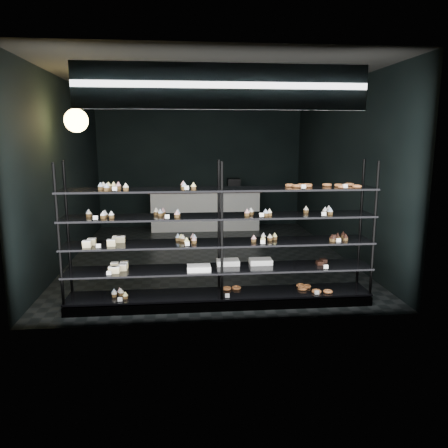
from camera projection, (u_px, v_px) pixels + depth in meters
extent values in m
cube|color=black|center=(208.00, 256.00, 8.22)|extent=(5.00, 6.00, 0.01)
cube|color=black|center=(207.00, 79.00, 7.61)|extent=(5.00, 6.00, 0.01)
cube|color=black|center=(200.00, 162.00, 10.84)|extent=(5.00, 0.01, 3.20)
cube|color=black|center=(224.00, 190.00, 4.99)|extent=(5.00, 0.01, 3.20)
cube|color=black|center=(66.00, 172.00, 7.68)|extent=(0.01, 6.00, 3.20)
cube|color=black|center=(341.00, 170.00, 8.16)|extent=(0.01, 6.00, 3.20)
cube|color=black|center=(220.00, 300.00, 5.82)|extent=(4.00, 0.50, 0.12)
cylinder|color=black|center=(59.00, 240.00, 5.24)|extent=(0.04, 0.04, 1.85)
cylinder|color=black|center=(68.00, 232.00, 5.67)|extent=(0.04, 0.04, 1.85)
cylinder|color=black|center=(222.00, 236.00, 5.43)|extent=(0.04, 0.04, 1.85)
cylinder|color=black|center=(219.00, 229.00, 5.86)|extent=(0.04, 0.04, 1.85)
cylinder|color=black|center=(374.00, 233.00, 5.62)|extent=(0.04, 0.04, 1.85)
cylinder|color=black|center=(360.00, 226.00, 6.05)|extent=(0.04, 0.04, 1.85)
cube|color=black|center=(220.00, 294.00, 5.80)|extent=(4.00, 0.50, 0.03)
cube|color=black|center=(220.00, 269.00, 5.74)|extent=(4.00, 0.50, 0.02)
cube|color=black|center=(220.00, 243.00, 5.67)|extent=(4.00, 0.50, 0.02)
cube|color=black|center=(220.00, 216.00, 5.60)|extent=(4.00, 0.50, 0.02)
cube|color=black|center=(220.00, 189.00, 5.53)|extent=(4.00, 0.50, 0.02)
cube|color=white|center=(111.00, 189.00, 5.22)|extent=(0.06, 0.04, 0.06)
cube|color=white|center=(189.00, 188.00, 5.31)|extent=(0.06, 0.04, 0.06)
cube|color=white|center=(300.00, 187.00, 5.45)|extent=(0.05, 0.04, 0.06)
cube|color=white|center=(345.00, 186.00, 5.50)|extent=(0.06, 0.04, 0.06)
cube|color=white|center=(98.00, 218.00, 5.27)|extent=(0.06, 0.04, 0.06)
cube|color=white|center=(165.00, 217.00, 5.35)|extent=(0.05, 0.04, 0.06)
cube|color=white|center=(258.00, 215.00, 5.46)|extent=(0.06, 0.04, 0.06)
cube|color=white|center=(324.00, 214.00, 5.54)|extent=(0.06, 0.04, 0.06)
cube|color=white|center=(102.00, 246.00, 5.35)|extent=(0.06, 0.04, 0.06)
cube|color=white|center=(185.00, 244.00, 5.44)|extent=(0.06, 0.04, 0.06)
cube|color=white|center=(266.00, 242.00, 5.54)|extent=(0.05, 0.04, 0.06)
cube|color=white|center=(340.00, 241.00, 5.63)|extent=(0.06, 0.04, 0.06)
cube|color=white|center=(108.00, 273.00, 5.42)|extent=(0.06, 0.04, 0.06)
cube|color=white|center=(328.00, 267.00, 5.69)|extent=(0.06, 0.04, 0.06)
cube|color=white|center=(121.00, 300.00, 5.50)|extent=(0.06, 0.04, 0.06)
cube|color=white|center=(225.00, 296.00, 5.63)|extent=(0.05, 0.04, 0.06)
cube|color=white|center=(318.00, 293.00, 5.74)|extent=(0.06, 0.04, 0.06)
cube|color=#0B1639|center=(223.00, 86.00, 4.84)|extent=(3.20, 0.04, 0.45)
cube|color=white|center=(223.00, 86.00, 4.82)|extent=(3.30, 0.02, 0.50)
cylinder|color=black|center=(74.00, 89.00, 6.53)|extent=(0.01, 0.01, 0.55)
sphere|color=#FFC759|center=(76.00, 120.00, 6.62)|extent=(0.36, 0.36, 0.36)
cube|color=beige|center=(205.00, 211.00, 10.59)|extent=(2.57, 0.60, 0.92)
cube|color=black|center=(205.00, 190.00, 10.49)|extent=(2.67, 0.65, 0.06)
cube|color=black|center=(234.00, 184.00, 10.53)|extent=(0.30, 0.30, 0.25)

